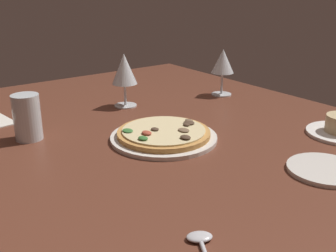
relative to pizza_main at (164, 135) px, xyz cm
name	(u,v)px	position (x,y,z in cm)	size (l,w,h in cm)	color
dining_table	(172,143)	(-0.89, 3.24, -3.21)	(150.00, 110.00, 4.00)	brown
pizza_main	(164,135)	(0.00, 0.00, 0.00)	(26.09, 26.09, 3.32)	silver
wine_glass_far	(223,63)	(-21.49, 39.76, 9.81)	(7.49, 7.49, 15.47)	silver
wine_glass_near	(124,70)	(-29.55, 6.81, 9.96)	(7.63, 7.63, 16.28)	silver
water_glass	(27,120)	(-19.82, -26.30, 3.76)	(6.57, 6.57, 11.23)	silver
side_plate	(325,170)	(33.86, 16.06, -0.76)	(15.37, 15.37, 0.90)	silver
spoon	(201,242)	(37.15, -20.13, -0.75)	(10.08, 6.91, 1.00)	silver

